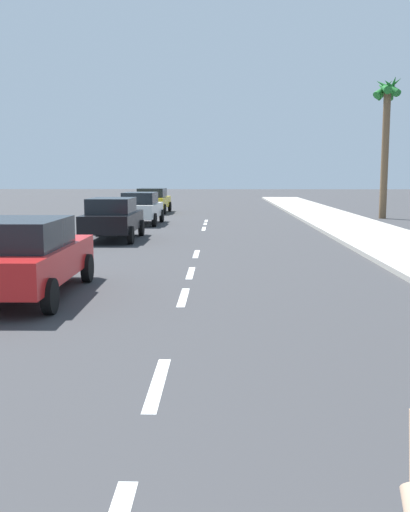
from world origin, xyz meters
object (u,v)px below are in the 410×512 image
object	(u,v)px
parked_car_black	(113,218)
parked_car_yellow	(153,200)
parked_car_red	(21,255)
parked_car_white	(141,207)
palm_tree_distant	(387,113)

from	to	relation	value
parked_car_black	parked_car_yellow	bearing A→B (deg)	90.95
parked_car_red	parked_car_white	distance (m)	17.28
parked_car_white	palm_tree_distant	distance (m)	14.47
parked_car_red	parked_car_yellow	distance (m)	25.82
parked_car_yellow	palm_tree_distant	bearing A→B (deg)	-16.62
parked_car_white	parked_car_yellow	distance (m)	8.56
parked_car_yellow	palm_tree_distant	size ratio (longest dim) A/B	0.56
parked_car_red	parked_car_yellow	size ratio (longest dim) A/B	1.05
parked_car_red	parked_car_black	size ratio (longest dim) A/B	1.11
palm_tree_distant	parked_car_red	bearing A→B (deg)	-121.23
parked_car_white	palm_tree_distant	bearing A→B (deg)	19.41
parked_car_white	parked_car_yellow	xyz separation A→B (m)	(-0.39, 8.55, 0.00)
parked_car_white	parked_car_black	bearing A→B (deg)	-89.54
parked_car_white	palm_tree_distant	world-z (taller)	palm_tree_distant
parked_car_black	palm_tree_distant	distance (m)	17.87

